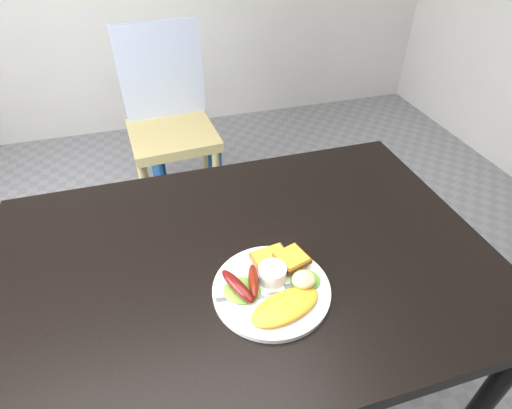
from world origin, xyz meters
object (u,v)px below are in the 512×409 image
at_px(dining_table, 243,262).
at_px(plate, 271,290).
at_px(person, 174,138).
at_px(dining_chair, 173,135).

relative_size(dining_table, plate, 4.66).
relative_size(dining_table, person, 0.71).
bearing_deg(plate, person, 102.88).
bearing_deg(person, plate, 108.71).
bearing_deg(dining_chair, dining_table, -91.38).
xyz_separation_m(dining_table, dining_chair, (-0.06, 1.20, -0.28)).
relative_size(dining_chair, person, 0.25).
xyz_separation_m(dining_chair, person, (-0.04, -0.75, 0.39)).
bearing_deg(dining_table, person, 102.19).
bearing_deg(dining_chair, plate, -90.20).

